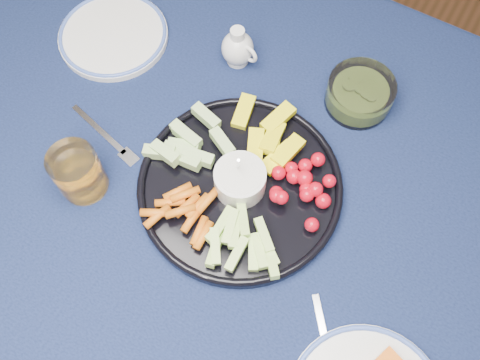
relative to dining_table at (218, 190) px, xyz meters
The scene contains 7 objects.
dining_table is the anchor object (origin of this frame).
crudite_platter 0.12m from the dining_table, 12.17° to the right, with size 0.36×0.36×0.12m.
creamer_pitcher 0.28m from the dining_table, 110.94° to the left, with size 0.08×0.06×0.09m.
pickle_bowl 0.33m from the dining_table, 58.50° to the left, with size 0.13×0.13×0.06m.
juice_tumbler 0.27m from the dining_table, 142.88° to the right, with size 0.08×0.08×0.10m.
fork_left 0.23m from the dining_table, 167.50° to the right, with size 0.18×0.06×0.00m.
side_plate_extra 0.38m from the dining_table, 155.43° to the left, with size 0.22×0.22×0.02m.
Camera 1 is at (0.25, -0.35, 1.61)m, focal length 40.00 mm.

